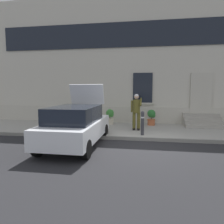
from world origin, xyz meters
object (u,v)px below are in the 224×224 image
object	(u,v)px
hatchback_car_white	(76,125)
planter_charcoal	(72,115)
planter_terracotta	(151,117)
planter_cream	(110,116)
bollard_near_person	(142,122)
person_on_phone	(136,110)

from	to	relation	value
hatchback_car_white	planter_charcoal	distance (m)	4.49
hatchback_car_white	planter_terracotta	size ratio (longest dim) A/B	4.73
hatchback_car_white	planter_charcoal	xyz separation A→B (m)	(-1.71, 4.15, -0.19)
planter_terracotta	planter_cream	bearing A→B (deg)	-178.14
planter_terracotta	planter_charcoal	bearing A→B (deg)	179.98
planter_charcoal	bollard_near_person	bearing A→B (deg)	-31.80
bollard_near_person	person_on_phone	size ratio (longest dim) A/B	0.60
planter_charcoal	planter_cream	xyz separation A→B (m)	(2.29, -0.08, 0.00)
hatchback_car_white	bollard_near_person	world-z (taller)	hatchback_car_white
planter_charcoal	planter_cream	size ratio (longest dim) A/B	1.00
person_on_phone	planter_terracotta	xyz separation A→B (m)	(0.76, 1.55, -0.55)
person_on_phone	planter_cream	bearing A→B (deg)	124.26
hatchback_car_white	bollard_near_person	distance (m)	2.90
hatchback_car_white	planter_cream	bearing A→B (deg)	81.87
person_on_phone	bollard_near_person	bearing A→B (deg)	-84.80
hatchback_car_white	planter_charcoal	world-z (taller)	hatchback_car_white
hatchback_car_white	person_on_phone	size ratio (longest dim) A/B	2.32
bollard_near_person	planter_terracotta	xyz separation A→B (m)	(0.45, 2.56, -0.11)
planter_charcoal	planter_terracotta	world-z (taller)	same
person_on_phone	planter_charcoal	size ratio (longest dim) A/B	2.04
bollard_near_person	planter_cream	bearing A→B (deg)	126.55
hatchback_car_white	person_on_phone	bearing A→B (deg)	50.87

